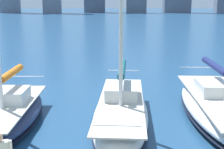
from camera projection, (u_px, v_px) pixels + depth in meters
The scene contains 3 objects.
sailboat_navy at pixel (219, 105), 14.35m from camera, with size 3.23×9.52×12.57m.
sailboat_teal at pixel (121, 110), 13.67m from camera, with size 2.83×8.91×9.80m.
sailboat_orange at pixel (7, 112), 13.54m from camera, with size 2.61×7.05×11.65m.
Camera 1 is at (-0.24, 6.51, 5.25)m, focal length 50.00 mm.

